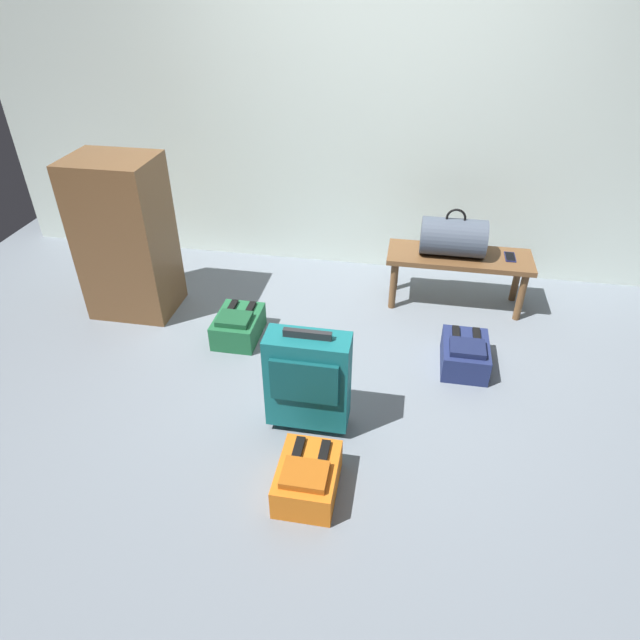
{
  "coord_description": "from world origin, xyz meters",
  "views": [
    {
      "loc": [
        0.29,
        -2.5,
        2.17
      ],
      "look_at": [
        -0.2,
        0.29,
        0.25
      ],
      "focal_mm": 30.78,
      "sensor_mm": 36.0,
      "label": 1
    }
  ],
  "objects_px": {
    "bench": "(459,263)",
    "cell_phone": "(510,257)",
    "duffel_bag_slate": "(453,237)",
    "backpack_navy": "(465,354)",
    "backpack_green": "(238,326)",
    "backpack_orange": "(308,478)",
    "suitcase_upright_teal": "(308,379)",
    "side_cabinet": "(126,238)"
  },
  "relations": [
    {
      "from": "duffel_bag_slate",
      "to": "cell_phone",
      "type": "bearing_deg",
      "value": 2.89
    },
    {
      "from": "suitcase_upright_teal",
      "to": "cell_phone",
      "type": "bearing_deg",
      "value": 51.37
    },
    {
      "from": "bench",
      "to": "suitcase_upright_teal",
      "type": "distance_m",
      "value": 1.63
    },
    {
      "from": "cell_phone",
      "to": "backpack_orange",
      "type": "height_order",
      "value": "cell_phone"
    },
    {
      "from": "backpack_green",
      "to": "backpack_navy",
      "type": "relative_size",
      "value": 1.0
    },
    {
      "from": "backpack_green",
      "to": "backpack_navy",
      "type": "height_order",
      "value": "same"
    },
    {
      "from": "duffel_bag_slate",
      "to": "suitcase_upright_teal",
      "type": "height_order",
      "value": "duffel_bag_slate"
    },
    {
      "from": "duffel_bag_slate",
      "to": "backpack_navy",
      "type": "xyz_separation_m",
      "value": [
        0.11,
        -0.74,
        -0.44
      ]
    },
    {
      "from": "suitcase_upright_teal",
      "to": "backpack_green",
      "type": "bearing_deg",
      "value": 130.53
    },
    {
      "from": "bench",
      "to": "cell_phone",
      "type": "relative_size",
      "value": 6.94
    },
    {
      "from": "suitcase_upright_teal",
      "to": "duffel_bag_slate",
      "type": "bearing_deg",
      "value": 62.31
    },
    {
      "from": "duffel_bag_slate",
      "to": "backpack_navy",
      "type": "height_order",
      "value": "duffel_bag_slate"
    },
    {
      "from": "backpack_green",
      "to": "backpack_navy",
      "type": "bearing_deg",
      "value": -1.98
    },
    {
      "from": "bench",
      "to": "backpack_navy",
      "type": "distance_m",
      "value": 0.78
    },
    {
      "from": "backpack_green",
      "to": "side_cabinet",
      "type": "distance_m",
      "value": 0.97
    },
    {
      "from": "bench",
      "to": "cell_phone",
      "type": "xyz_separation_m",
      "value": [
        0.34,
        0.02,
        0.07
      ]
    },
    {
      "from": "backpack_orange",
      "to": "side_cabinet",
      "type": "xyz_separation_m",
      "value": [
        -1.53,
        1.4,
        0.46
      ]
    },
    {
      "from": "duffel_bag_slate",
      "to": "backpack_green",
      "type": "bearing_deg",
      "value": -153.19
    },
    {
      "from": "duffel_bag_slate",
      "to": "backpack_orange",
      "type": "bearing_deg",
      "value": -109.62
    },
    {
      "from": "cell_phone",
      "to": "bench",
      "type": "bearing_deg",
      "value": -176.57
    },
    {
      "from": "backpack_navy",
      "to": "side_cabinet",
      "type": "bearing_deg",
      "value": 172.84
    },
    {
      "from": "cell_phone",
      "to": "suitcase_upright_teal",
      "type": "xyz_separation_m",
      "value": [
        -1.15,
        -1.43,
        -0.08
      ]
    },
    {
      "from": "bench",
      "to": "side_cabinet",
      "type": "height_order",
      "value": "side_cabinet"
    },
    {
      "from": "cell_phone",
      "to": "side_cabinet",
      "type": "xyz_separation_m",
      "value": [
        -2.59,
        -0.47,
        0.15
      ]
    },
    {
      "from": "duffel_bag_slate",
      "to": "backpack_green",
      "type": "relative_size",
      "value": 1.16
    },
    {
      "from": "cell_phone",
      "to": "backpack_green",
      "type": "height_order",
      "value": "cell_phone"
    },
    {
      "from": "duffel_bag_slate",
      "to": "backpack_orange",
      "type": "relative_size",
      "value": 1.16
    },
    {
      "from": "cell_phone",
      "to": "backpack_green",
      "type": "xyz_separation_m",
      "value": [
        -1.77,
        -0.71,
        -0.31
      ]
    },
    {
      "from": "suitcase_upright_teal",
      "to": "backpack_orange",
      "type": "height_order",
      "value": "suitcase_upright_teal"
    },
    {
      "from": "bench",
      "to": "duffel_bag_slate",
      "type": "xyz_separation_m",
      "value": [
        -0.06,
        0.0,
        0.19
      ]
    },
    {
      "from": "suitcase_upright_teal",
      "to": "side_cabinet",
      "type": "distance_m",
      "value": 1.75
    },
    {
      "from": "bench",
      "to": "side_cabinet",
      "type": "xyz_separation_m",
      "value": [
        -2.25,
        -0.45,
        0.21
      ]
    },
    {
      "from": "backpack_navy",
      "to": "side_cabinet",
      "type": "xyz_separation_m",
      "value": [
        -2.3,
        0.29,
        0.46
      ]
    },
    {
      "from": "duffel_bag_slate",
      "to": "backpack_orange",
      "type": "height_order",
      "value": "duffel_bag_slate"
    },
    {
      "from": "backpack_navy",
      "to": "backpack_green",
      "type": "bearing_deg",
      "value": 178.02
    },
    {
      "from": "duffel_bag_slate",
      "to": "suitcase_upright_teal",
      "type": "bearing_deg",
      "value": -117.69
    },
    {
      "from": "backpack_green",
      "to": "side_cabinet",
      "type": "height_order",
      "value": "side_cabinet"
    },
    {
      "from": "backpack_orange",
      "to": "backpack_green",
      "type": "height_order",
      "value": "same"
    },
    {
      "from": "duffel_bag_slate",
      "to": "cell_phone",
      "type": "distance_m",
      "value": 0.42
    },
    {
      "from": "backpack_orange",
      "to": "backpack_navy",
      "type": "relative_size",
      "value": 1.0
    },
    {
      "from": "bench",
      "to": "backpack_green",
      "type": "xyz_separation_m",
      "value": [
        -1.43,
        -0.69,
        -0.24
      ]
    },
    {
      "from": "duffel_bag_slate",
      "to": "backpack_navy",
      "type": "relative_size",
      "value": 1.16
    }
  ]
}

